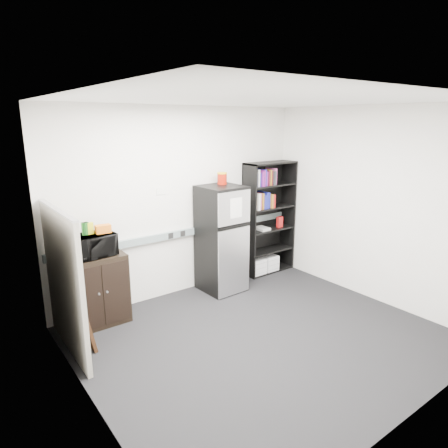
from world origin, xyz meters
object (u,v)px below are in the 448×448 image
(cabinet, at_px, (97,290))
(microwave, at_px, (93,245))
(refrigerator, at_px, (222,239))
(cubicle_partition, at_px, (64,282))
(bookshelf, at_px, (268,216))

(cabinet, bearing_deg, microwave, -90.00)
(refrigerator, bearing_deg, cubicle_partition, -173.56)
(bookshelf, bearing_deg, cubicle_partition, -171.87)
(refrigerator, bearing_deg, cabinet, 175.76)
(bookshelf, xyz_separation_m, cabinet, (-2.94, -0.07, -0.52))
(cabinet, relative_size, microwave, 1.80)
(cubicle_partition, height_order, cabinet, cubicle_partition)
(refrigerator, bearing_deg, microwave, 176.25)
(cabinet, distance_m, refrigerator, 1.91)
(cabinet, relative_size, refrigerator, 0.56)
(cubicle_partition, height_order, refrigerator, cubicle_partition)
(microwave, bearing_deg, cubicle_partition, -145.30)
(cubicle_partition, bearing_deg, microwave, 40.63)
(refrigerator, bearing_deg, bookshelf, 6.07)
(bookshelf, xyz_separation_m, refrigerator, (-1.05, -0.15, -0.18))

